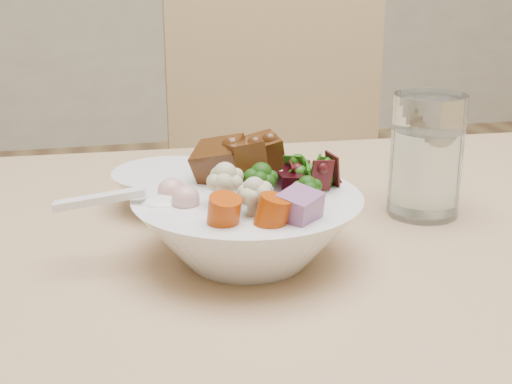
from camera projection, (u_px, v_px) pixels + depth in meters
dining_table at (448, 303)px, 0.73m from camera, size 1.48×0.88×0.67m
chair_far at (289, 196)px, 1.33m from camera, size 0.44×0.44×0.92m
food_bowl at (249, 222)px, 0.66m from camera, size 0.21×0.21×0.11m
soup_spoon at (147, 203)px, 0.64m from camera, size 0.12×0.04×0.02m
water_glass at (426, 160)px, 0.77m from camera, size 0.08×0.08×0.13m
side_bowl at (170, 189)px, 0.80m from camera, size 0.13×0.13×0.04m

